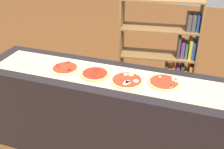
{
  "coord_description": "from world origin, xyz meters",
  "views": [
    {
      "loc": [
        0.67,
        -1.93,
        2.05
      ],
      "look_at": [
        0.0,
        0.0,
        0.9
      ],
      "focal_mm": 43.43,
      "sensor_mm": 36.0,
      "label": 1
    }
  ],
  "objects": [
    {
      "name": "counter",
      "position": [
        0.0,
        0.0,
        0.44
      ],
      "size": [
        2.45,
        0.6,
        0.88
      ],
      "primitive_type": "cube",
      "color": "black",
      "rests_on": "ground_plane"
    },
    {
      "name": "pizza_mozzarella_2",
      "position": [
        0.15,
        -0.05,
        0.9
      ],
      "size": [
        0.27,
        0.27,
        0.03
      ],
      "color": "#E5C17F",
      "rests_on": "parchment_paper"
    },
    {
      "name": "pizza_pepperoni_1",
      "position": [
        -0.15,
        -0.03,
        0.9
      ],
      "size": [
        0.26,
        0.26,
        0.03
      ],
      "color": "tan",
      "rests_on": "parchment_paper"
    },
    {
      "name": "pizza_mushroom_3",
      "position": [
        0.45,
        0.03,
        0.89
      ],
      "size": [
        0.27,
        0.27,
        0.03
      ],
      "color": "#DBB26B",
      "rests_on": "parchment_paper"
    },
    {
      "name": "pizza_pepperoni_0",
      "position": [
        -0.45,
        -0.02,
        0.89
      ],
      "size": [
        0.27,
        0.27,
        0.02
      ],
      "color": "#E5C17F",
      "rests_on": "parchment_paper"
    },
    {
      "name": "parchment_paper",
      "position": [
        0.0,
        0.0,
        0.88
      ],
      "size": [
        2.21,
        0.4,
        0.0
      ],
      "primitive_type": "cube",
      "color": "tan",
      "rests_on": "counter"
    },
    {
      "name": "bookshelf",
      "position": [
        0.35,
        1.03,
        0.6
      ],
      "size": [
        0.92,
        0.42,
        1.35
      ],
      "color": "brown",
      "rests_on": "ground_plane"
    }
  ]
}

